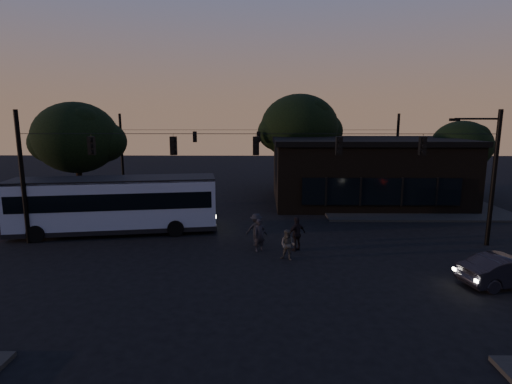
{
  "coord_description": "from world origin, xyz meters",
  "views": [
    {
      "loc": [
        0.32,
        -17.75,
        6.97
      ],
      "look_at": [
        0.0,
        4.0,
        3.0
      ],
      "focal_mm": 28.0,
      "sensor_mm": 36.0,
      "label": 1
    }
  ],
  "objects_px": {
    "bus": "(116,202)",
    "pedestrian_a": "(260,235)",
    "pedestrian_d": "(256,230)",
    "building": "(364,170)",
    "car": "(508,271)",
    "pedestrian_c": "(297,234)",
    "pedestrian_b": "(288,245)"
  },
  "relations": [
    {
      "from": "pedestrian_a",
      "to": "pedestrian_c",
      "type": "relative_size",
      "value": 0.94
    },
    {
      "from": "car",
      "to": "pedestrian_c",
      "type": "distance_m",
      "value": 9.66
    },
    {
      "from": "car",
      "to": "pedestrian_b",
      "type": "distance_m",
      "value": 9.63
    },
    {
      "from": "building",
      "to": "pedestrian_d",
      "type": "height_order",
      "value": "building"
    },
    {
      "from": "bus",
      "to": "pedestrian_a",
      "type": "height_order",
      "value": "bus"
    },
    {
      "from": "pedestrian_a",
      "to": "pedestrian_c",
      "type": "bearing_deg",
      "value": -22.25
    },
    {
      "from": "building",
      "to": "pedestrian_c",
      "type": "relative_size",
      "value": 8.22
    },
    {
      "from": "car",
      "to": "pedestrian_b",
      "type": "xyz_separation_m",
      "value": [
        -9.13,
        3.05,
        0.11
      ]
    },
    {
      "from": "pedestrian_c",
      "to": "pedestrian_d",
      "type": "height_order",
      "value": "pedestrian_c"
    },
    {
      "from": "pedestrian_c",
      "to": "bus",
      "type": "bearing_deg",
      "value": -51.48
    },
    {
      "from": "building",
      "to": "car",
      "type": "bearing_deg",
      "value": -84.3
    },
    {
      "from": "building",
      "to": "pedestrian_c",
      "type": "distance_m",
      "value": 14.87
    },
    {
      "from": "bus",
      "to": "pedestrian_d",
      "type": "height_order",
      "value": "bus"
    },
    {
      "from": "pedestrian_b",
      "to": "pedestrian_c",
      "type": "distance_m",
      "value": 1.55
    },
    {
      "from": "car",
      "to": "pedestrian_a",
      "type": "distance_m",
      "value": 11.42
    },
    {
      "from": "pedestrian_a",
      "to": "pedestrian_c",
      "type": "xyz_separation_m",
      "value": [
        1.99,
        0.09,
        0.06
      ]
    },
    {
      "from": "building",
      "to": "pedestrian_c",
      "type": "xyz_separation_m",
      "value": [
        -6.79,
        -13.11,
        -1.77
      ]
    },
    {
      "from": "bus",
      "to": "pedestrian_a",
      "type": "distance_m",
      "value": 9.59
    },
    {
      "from": "car",
      "to": "pedestrian_d",
      "type": "distance_m",
      "value": 11.99
    },
    {
      "from": "bus",
      "to": "pedestrian_c",
      "type": "distance_m",
      "value": 11.43
    },
    {
      "from": "pedestrian_b",
      "to": "building",
      "type": "bearing_deg",
      "value": 82.83
    },
    {
      "from": "building",
      "to": "pedestrian_d",
      "type": "bearing_deg",
      "value": -126.21
    },
    {
      "from": "car",
      "to": "pedestrian_c",
      "type": "xyz_separation_m",
      "value": [
        -8.55,
        4.48,
        0.27
      ]
    },
    {
      "from": "bus",
      "to": "pedestrian_c",
      "type": "xyz_separation_m",
      "value": [
        10.9,
        -3.3,
        -1.0
      ]
    },
    {
      "from": "building",
      "to": "car",
      "type": "height_order",
      "value": "building"
    },
    {
      "from": "car",
      "to": "pedestrian_c",
      "type": "bearing_deg",
      "value": 50.47
    },
    {
      "from": "building",
      "to": "pedestrian_c",
      "type": "height_order",
      "value": "building"
    },
    {
      "from": "building",
      "to": "pedestrian_d",
      "type": "distance_m",
      "value": 15.29
    },
    {
      "from": "building",
      "to": "car",
      "type": "relative_size",
      "value": 3.79
    },
    {
      "from": "pedestrian_d",
      "to": "building",
      "type": "bearing_deg",
      "value": -126.65
    },
    {
      "from": "pedestrian_d",
      "to": "car",
      "type": "bearing_deg",
      "value": 153.09
    },
    {
      "from": "pedestrian_c",
      "to": "pedestrian_d",
      "type": "xyz_separation_m",
      "value": [
        -2.18,
        0.86,
        -0.02
      ]
    }
  ]
}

